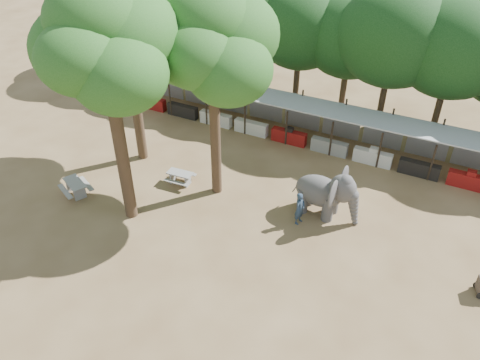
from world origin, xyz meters
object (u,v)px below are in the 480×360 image
at_px(picnic_table_near, 75,186).
at_px(elephant, 327,193).
at_px(yard_tree_left, 126,27).
at_px(yard_tree_back, 212,43).
at_px(picnic_table_far, 180,176).
at_px(yard_tree_center, 104,45).
at_px(handler, 300,208).

bearing_deg(picnic_table_near, elephant, 44.82).
xyz_separation_m(yard_tree_left, yard_tree_back, (6.00, -1.00, 0.34)).
bearing_deg(yard_tree_back, picnic_table_far, -165.54).
height_order(yard_tree_center, picnic_table_far, yard_tree_center).
xyz_separation_m(picnic_table_near, picnic_table_far, (4.66, 3.61, -0.06)).
height_order(yard_tree_left, yard_tree_center, yard_tree_center).
bearing_deg(handler, picnic_table_near, 117.03).
relative_size(yard_tree_left, elephant, 3.00).
bearing_deg(yard_tree_back, yard_tree_left, 170.54).
bearing_deg(yard_tree_left, yard_tree_center, -59.04).
height_order(yard_tree_left, handler, yard_tree_left).
bearing_deg(picnic_table_far, picnic_table_near, -146.72).
xyz_separation_m(yard_tree_center, handler, (8.35, 3.32, -8.28)).
bearing_deg(handler, elephant, -25.42).
relative_size(handler, picnic_table_far, 1.16).
xyz_separation_m(yard_tree_left, elephant, (12.32, -0.38, -6.80)).
distance_m(yard_tree_left, handler, 13.59).
bearing_deg(yard_tree_left, handler, -8.45).
distance_m(yard_tree_center, picnic_table_far, 9.42).
xyz_separation_m(yard_tree_center, yard_tree_back, (3.00, 4.00, -0.67)).
bearing_deg(picnic_table_far, yard_tree_left, 153.81).
relative_size(elephant, picnic_table_near, 1.71).
xyz_separation_m(yard_tree_left, handler, (11.35, -1.69, -7.28)).
distance_m(yard_tree_center, picnic_table_near, 9.46).
xyz_separation_m(yard_tree_center, picnic_table_far, (0.88, 3.45, -8.72)).
xyz_separation_m(elephant, picnic_table_far, (-8.44, -1.17, -0.91)).
bearing_deg(yard_tree_left, picnic_table_near, -98.68).
bearing_deg(elephant, yard_tree_left, -178.51).
distance_m(yard_tree_back, picnic_table_near, 11.28).
xyz_separation_m(handler, picnic_table_far, (-7.47, 0.14, -0.43)).
bearing_deg(picnic_table_far, elephant, 3.44).
relative_size(yard_tree_back, picnic_table_far, 7.12).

